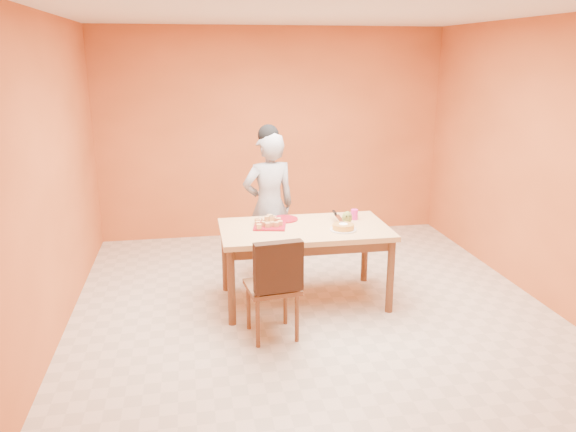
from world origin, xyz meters
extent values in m
plane|color=#BDB8A1|center=(0.00, 0.00, 0.00)|extent=(5.00, 5.00, 0.00)
plane|color=silver|center=(0.00, 0.00, 2.70)|extent=(5.00, 5.00, 0.00)
plane|color=orange|center=(0.00, 2.50, 1.35)|extent=(4.50, 0.00, 4.50)
plane|color=orange|center=(-2.25, 0.00, 1.35)|extent=(0.00, 5.00, 5.00)
plane|color=orange|center=(2.25, 0.00, 1.35)|extent=(0.00, 5.00, 5.00)
cube|color=tan|center=(-0.04, 0.26, 0.73)|extent=(1.60, 0.90, 0.05)
cube|color=brown|center=(-0.04, 0.26, 0.66)|extent=(1.48, 0.78, 0.10)
cylinder|color=brown|center=(-0.78, -0.13, 0.35)|extent=(0.07, 0.07, 0.71)
cylinder|color=brown|center=(-0.78, 0.65, 0.35)|extent=(0.07, 0.07, 0.71)
cylinder|color=brown|center=(0.70, -0.13, 0.35)|extent=(0.07, 0.07, 0.71)
cylinder|color=brown|center=(0.70, 0.65, 0.35)|extent=(0.07, 0.07, 0.71)
imported|color=#959598|center=(-0.27, 0.99, 0.79)|extent=(0.64, 0.49, 1.58)
cube|color=maroon|center=(-0.36, 0.34, 0.77)|extent=(0.36, 0.36, 0.02)
cylinder|color=maroon|center=(-0.18, 0.54, 0.77)|extent=(0.33, 0.33, 0.02)
cylinder|color=silver|center=(0.30, 0.10, 0.77)|extent=(0.25, 0.25, 0.01)
cylinder|color=gold|center=(0.30, 0.10, 0.80)|extent=(0.25, 0.25, 0.05)
cube|color=white|center=(0.31, 0.28, 0.82)|extent=(0.06, 0.26, 0.01)
ellipsoid|color=olive|center=(0.39, 0.29, 0.82)|extent=(0.11, 0.09, 0.13)
cylinder|color=#D11F86|center=(0.51, 0.44, 0.81)|extent=(0.08, 0.08, 0.10)
cylinder|color=#3D1A10|center=(0.52, 0.55, 0.78)|extent=(0.12, 0.12, 0.03)
camera|label=1|loc=(-1.09, -4.75, 2.34)|focal=35.00mm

